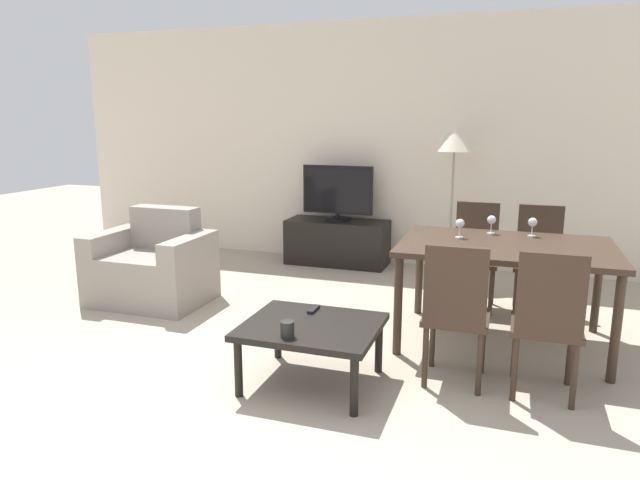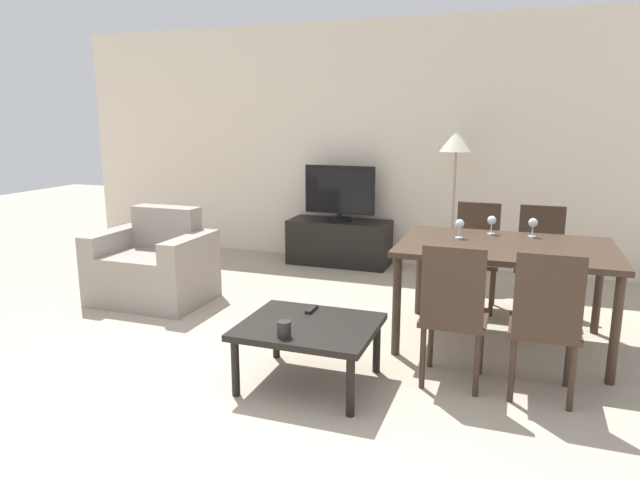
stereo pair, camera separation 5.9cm
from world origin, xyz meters
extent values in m
plane|color=tan|center=(0.00, 0.00, 0.00)|extent=(18.00, 18.00, 0.00)
cube|color=beige|center=(0.00, 3.97, 1.35)|extent=(7.59, 0.06, 2.70)
cube|color=gray|center=(-1.50, 1.79, 0.23)|extent=(0.64, 0.74, 0.45)
cube|color=gray|center=(-1.50, 2.06, 0.65)|extent=(0.64, 0.20, 0.38)
cube|color=gray|center=(-1.91, 1.79, 0.32)|extent=(0.18, 0.74, 0.63)
cube|color=gray|center=(-1.09, 1.79, 0.32)|extent=(0.18, 0.74, 0.63)
cube|color=black|center=(-0.32, 3.66, 0.25)|extent=(1.15, 0.47, 0.51)
cylinder|color=black|center=(-0.32, 3.66, 0.52)|extent=(0.28, 0.28, 0.03)
cylinder|color=black|center=(-0.32, 3.66, 0.56)|extent=(0.04, 0.04, 0.05)
cube|color=black|center=(-0.32, 3.66, 0.86)|extent=(0.81, 0.04, 0.54)
cube|color=black|center=(-0.32, 3.64, 0.86)|extent=(0.77, 0.01, 0.50)
cube|color=black|center=(0.42, 0.73, 0.38)|extent=(0.83, 0.71, 0.04)
cylinder|color=black|center=(0.06, 0.43, 0.18)|extent=(0.05, 0.05, 0.36)
cylinder|color=black|center=(0.78, 0.43, 0.18)|extent=(0.05, 0.05, 0.36)
cylinder|color=black|center=(0.06, 1.03, 0.18)|extent=(0.05, 0.05, 0.36)
cylinder|color=black|center=(0.78, 1.03, 0.18)|extent=(0.05, 0.05, 0.36)
cube|color=#38281E|center=(1.53, 1.82, 0.73)|extent=(1.50, 1.04, 0.04)
cylinder|color=#38281E|center=(0.84, 1.36, 0.36)|extent=(0.06, 0.06, 0.71)
cylinder|color=#38281E|center=(2.22, 1.36, 0.36)|extent=(0.06, 0.06, 0.71)
cylinder|color=#38281E|center=(0.84, 2.28, 0.36)|extent=(0.06, 0.06, 0.71)
cylinder|color=#38281E|center=(2.22, 2.28, 0.36)|extent=(0.06, 0.06, 0.71)
cube|color=#38281E|center=(1.27, 1.07, 0.42)|extent=(0.40, 0.40, 0.04)
cylinder|color=#38281E|center=(1.10, 1.23, 0.20)|extent=(0.04, 0.04, 0.40)
cylinder|color=#38281E|center=(1.43, 1.23, 0.20)|extent=(0.04, 0.04, 0.40)
cylinder|color=#38281E|center=(1.10, 0.90, 0.20)|extent=(0.04, 0.04, 0.40)
cylinder|color=#38281E|center=(1.43, 0.90, 0.20)|extent=(0.04, 0.04, 0.40)
cube|color=#38281E|center=(1.27, 0.88, 0.68)|extent=(0.37, 0.04, 0.48)
cube|color=#38281E|center=(1.79, 2.57, 0.42)|extent=(0.40, 0.40, 0.04)
cylinder|color=#38281E|center=(1.63, 2.41, 0.20)|extent=(0.04, 0.04, 0.40)
cylinder|color=#38281E|center=(1.95, 2.41, 0.20)|extent=(0.04, 0.04, 0.40)
cylinder|color=#38281E|center=(1.63, 2.73, 0.20)|extent=(0.04, 0.04, 0.40)
cylinder|color=#38281E|center=(1.95, 2.73, 0.20)|extent=(0.04, 0.04, 0.40)
cube|color=#38281E|center=(1.79, 2.75, 0.68)|extent=(0.37, 0.04, 0.48)
cube|color=#38281E|center=(1.79, 1.07, 0.42)|extent=(0.40, 0.40, 0.04)
cylinder|color=#38281E|center=(1.63, 1.23, 0.20)|extent=(0.04, 0.04, 0.40)
cylinder|color=#38281E|center=(1.95, 1.23, 0.20)|extent=(0.04, 0.04, 0.40)
cylinder|color=#38281E|center=(1.63, 0.90, 0.20)|extent=(0.04, 0.04, 0.40)
cylinder|color=#38281E|center=(1.95, 0.90, 0.20)|extent=(0.04, 0.04, 0.40)
cube|color=#38281E|center=(1.79, 0.88, 0.68)|extent=(0.37, 0.04, 0.48)
cube|color=#38281E|center=(1.27, 2.57, 0.42)|extent=(0.40, 0.40, 0.04)
cylinder|color=#38281E|center=(1.10, 2.41, 0.20)|extent=(0.04, 0.04, 0.40)
cylinder|color=#38281E|center=(1.43, 2.41, 0.20)|extent=(0.04, 0.04, 0.40)
cylinder|color=#38281E|center=(1.10, 2.73, 0.20)|extent=(0.04, 0.04, 0.40)
cylinder|color=#38281E|center=(1.43, 2.73, 0.20)|extent=(0.04, 0.04, 0.40)
cube|color=#38281E|center=(1.27, 2.75, 0.68)|extent=(0.37, 0.04, 0.48)
cylinder|color=gray|center=(0.95, 3.56, 0.01)|extent=(0.24, 0.24, 0.02)
cylinder|color=gray|center=(0.95, 3.56, 0.67)|extent=(0.02, 0.02, 1.29)
cone|color=beige|center=(0.95, 3.56, 1.44)|extent=(0.40, 0.40, 0.26)
cube|color=black|center=(0.35, 0.96, 0.41)|extent=(0.04, 0.15, 0.02)
cylinder|color=black|center=(0.36, 0.47, 0.45)|extent=(0.08, 0.08, 0.10)
cylinder|color=silver|center=(1.40, 2.16, 0.76)|extent=(0.06, 0.06, 0.01)
cylinder|color=silver|center=(1.40, 2.16, 0.80)|extent=(0.01, 0.01, 0.07)
sphere|color=silver|center=(1.40, 2.16, 0.87)|extent=(0.07, 0.07, 0.07)
cylinder|color=silver|center=(1.18, 1.93, 0.76)|extent=(0.06, 0.06, 0.01)
cylinder|color=silver|center=(1.18, 1.93, 0.80)|extent=(0.01, 0.01, 0.07)
sphere|color=silver|center=(1.18, 1.93, 0.87)|extent=(0.07, 0.07, 0.07)
cylinder|color=silver|center=(1.71, 2.16, 0.76)|extent=(0.06, 0.06, 0.01)
cylinder|color=silver|center=(1.71, 2.16, 0.80)|extent=(0.01, 0.01, 0.07)
sphere|color=silver|center=(1.71, 2.16, 0.87)|extent=(0.07, 0.07, 0.07)
camera|label=1|loc=(1.55, -2.42, 1.65)|focal=32.00mm
camera|label=2|loc=(1.61, -2.40, 1.65)|focal=32.00mm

